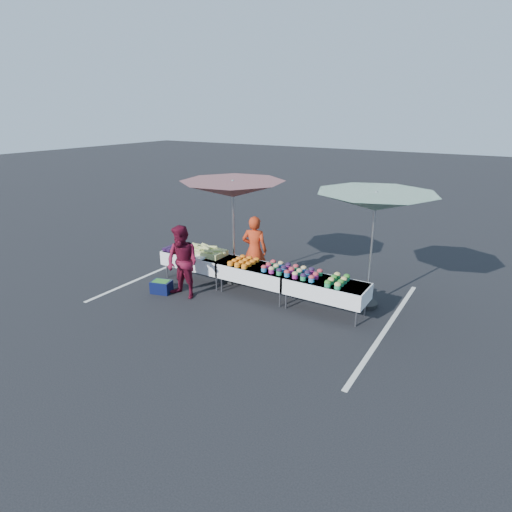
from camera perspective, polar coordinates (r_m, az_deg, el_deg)
The scene contains 17 objects.
ground at distance 10.51m, azimuth 0.00°, elevation -5.16°, with size 80.00×80.00×0.00m, color black.
stripe_left at distance 12.36m, azimuth -12.75°, elevation -1.85°, with size 0.10×5.00×0.00m, color silver.
stripe_right at distance 9.41m, azimuth 17.06°, elevation -9.11°, with size 0.10×5.00×0.00m, color silver.
table_left at distance 11.27m, azimuth -7.82°, elevation -0.44°, with size 1.86×0.81×0.75m.
table_center at distance 10.28m, azimuth 0.00°, elevation -2.20°, with size 1.86×0.81×0.75m.
table_right at distance 9.54m, azimuth 9.28°, elevation -4.22°, with size 1.86×0.81×0.75m.
berry_punnets at distance 11.61m, azimuth -10.77°, elevation 1.05°, with size 0.40×0.54×0.08m.
corn_pile at distance 11.07m, azimuth -6.74°, elevation 0.65°, with size 1.16×0.57×0.26m.
plastic_bags at distance 10.81m, azimuth -7.63°, elevation -0.21°, with size 0.30×0.25×0.05m, color white.
carrot_bowls at distance 10.38m, azimuth -1.68°, elevation -0.73°, with size 0.55×0.69×0.11m.
potato_cups at distance 9.76m, azimuth 4.76°, elevation -1.89°, with size 1.34×0.58×0.16m.
bean_baskets at distance 9.35m, azimuth 10.80°, elevation -3.20°, with size 0.36×0.68×0.15m.
vendor at distance 10.92m, azimuth -0.20°, elevation 0.79°, with size 0.65×0.43×1.78m, color #BB3315.
customer at distance 10.22m, azimuth -9.79°, elevation -0.85°, with size 0.86×0.67×1.76m, color maroon.
umbrella_left at distance 10.63m, azimuth -3.12°, elevation 8.80°, with size 3.14×3.14×2.67m.
umbrella_right at distance 9.50m, azimuth 15.67°, elevation 6.88°, with size 2.74×2.74×2.67m.
storage_bin at distance 10.82m, azimuth -12.49°, elevation -3.99°, with size 0.55×0.46×0.31m.
Camera 1 is at (5.02, -8.17, 4.30)m, focal length 30.00 mm.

